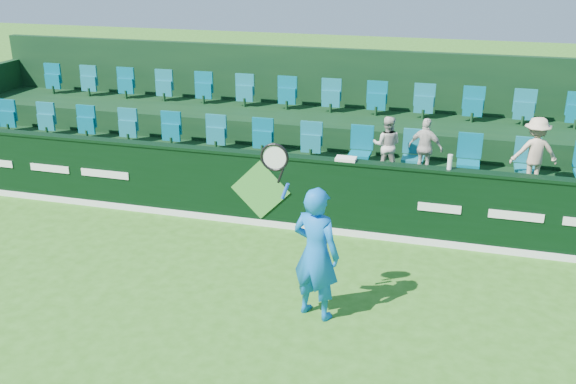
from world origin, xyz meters
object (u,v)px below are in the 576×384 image
(spectator_right, at_px, (535,152))
(drinks_bottle, at_px, (450,162))
(towel, at_px, (346,159))
(spectator_left, at_px, (387,145))
(tennis_player, at_px, (316,252))
(spectator_middle, at_px, (426,148))

(spectator_right, relative_size, drinks_bottle, 4.98)
(spectator_right, relative_size, towel, 3.59)
(spectator_left, bearing_deg, towel, 62.28)
(tennis_player, relative_size, spectator_middle, 2.30)
(spectator_right, bearing_deg, tennis_player, 41.22)
(spectator_middle, relative_size, drinks_bottle, 4.38)
(tennis_player, height_order, towel, tennis_player)
(spectator_middle, xyz_separation_m, spectator_right, (1.85, 0.00, 0.07))
(drinks_bottle, bearing_deg, tennis_player, -119.89)
(spectator_right, distance_m, drinks_bottle, 1.78)
(drinks_bottle, bearing_deg, towel, 180.00)
(spectator_middle, relative_size, spectator_right, 0.88)
(drinks_bottle, bearing_deg, spectator_middle, 112.42)
(towel, bearing_deg, drinks_bottle, 0.00)
(spectator_middle, bearing_deg, spectator_left, 16.36)
(spectator_left, bearing_deg, drinks_bottle, 134.11)
(spectator_middle, distance_m, spectator_right, 1.85)
(towel, relative_size, drinks_bottle, 1.39)
(tennis_player, bearing_deg, towel, 92.76)
(tennis_player, height_order, drinks_bottle, tennis_player)
(tennis_player, distance_m, towel, 2.77)
(spectator_left, xyz_separation_m, spectator_middle, (0.70, 0.00, 0.00))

